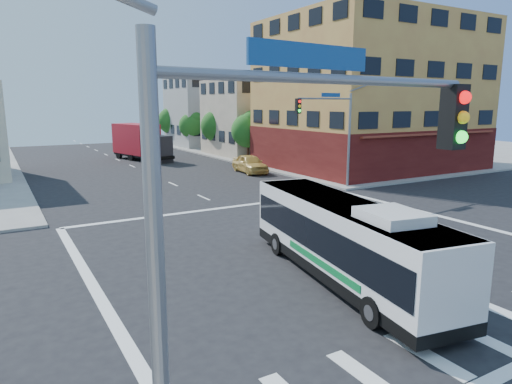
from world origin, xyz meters
TOP-DOWN VIEW (x-y plane):
  - ground at (0.00, 0.00)m, footprint 120.00×120.00m
  - sidewalk_ne at (35.00, 35.00)m, footprint 50.00×50.00m
  - corner_building_ne at (19.99, 18.48)m, footprint 18.10×15.44m
  - building_east_near at (16.98, 33.98)m, footprint 12.06×10.06m
  - building_east_far at (16.98, 47.98)m, footprint 12.06×10.06m
  - signal_mast_ne at (9.08, 10.62)m, footprint 7.91×1.13m
  - signal_mast_sw at (-9.08, -10.64)m, footprint 7.91×1.01m
  - street_tree_a at (11.90, 27.92)m, footprint 3.60×3.60m
  - street_tree_b at (11.90, 35.92)m, footprint 3.80×3.80m
  - street_tree_c at (11.90, 43.92)m, footprint 3.40×3.40m
  - street_tree_d at (11.90, 51.92)m, footprint 4.00×4.00m
  - transit_bus at (-1.56, -3.04)m, footprint 4.02×10.94m
  - box_truck at (2.31, 35.43)m, footprint 4.64×9.19m
  - parked_car at (8.22, 21.20)m, footprint 2.41×5.04m

SIDE VIEW (x-z plane):
  - ground at x=0.00m, z-range 0.00..0.00m
  - sidewalk_ne at x=35.00m, z-range 0.00..0.15m
  - parked_car at x=8.22m, z-range 0.00..1.66m
  - transit_bus at x=-1.56m, z-range -0.03..3.14m
  - box_truck at x=2.31m, z-range -0.06..3.92m
  - street_tree_c at x=11.90m, z-range 0.82..6.11m
  - street_tree_a at x=11.90m, z-range 0.83..6.35m
  - street_tree_b at x=11.90m, z-range 0.85..6.65m
  - street_tree_d at x=11.90m, z-range 0.87..6.90m
  - building_east_near at x=16.98m, z-range 0.01..9.01m
  - signal_mast_ne at x=9.08m, z-range 0.95..9.02m
  - signal_mast_sw at x=-9.08m, z-range 0.95..9.02m
  - building_east_far at x=16.98m, z-range 0.01..10.01m
  - corner_building_ne at x=19.99m, z-range -1.11..12.89m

